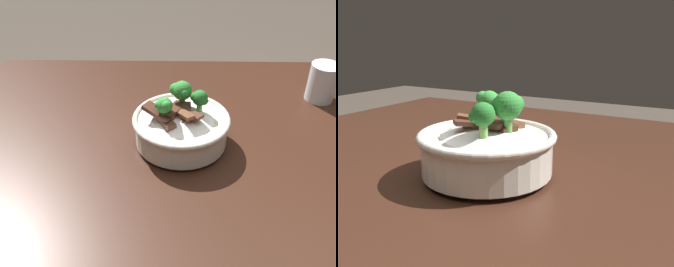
# 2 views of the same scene
# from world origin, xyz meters

# --- Properties ---
(dining_table) EXTENTS (1.41, 1.00, 0.74)m
(dining_table) POSITION_xyz_m (0.00, 0.00, 0.66)
(dining_table) COLOR #381E14
(dining_table) RESTS_ON ground
(rice_bowl) EXTENTS (0.21, 0.21, 0.14)m
(rice_bowl) POSITION_xyz_m (0.17, -0.09, 0.79)
(rice_bowl) COLOR silver
(rice_bowl) RESTS_ON dining_table
(drinking_glass) EXTENTS (0.07, 0.07, 0.10)m
(drinking_glass) POSITION_xyz_m (-0.19, -0.29, 0.78)
(drinking_glass) COLOR white
(drinking_glass) RESTS_ON dining_table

